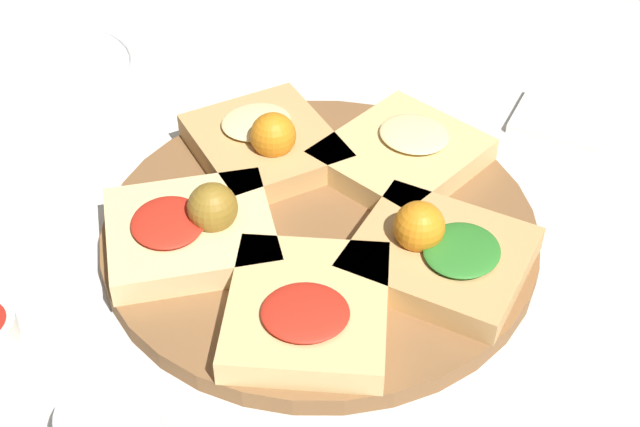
# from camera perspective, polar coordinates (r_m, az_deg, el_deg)

# --- Properties ---
(ground_plane) EXTENTS (3.00, 3.00, 0.00)m
(ground_plane) POSITION_cam_1_polar(r_m,az_deg,el_deg) (0.88, -0.00, -1.59)
(ground_plane) COLOR silver
(serving_board) EXTENTS (0.43, 0.43, 0.02)m
(serving_board) POSITION_cam_1_polar(r_m,az_deg,el_deg) (0.87, -0.00, -1.12)
(serving_board) COLOR brown
(serving_board) RESTS_ON ground_plane
(focaccia_slice_0) EXTENTS (0.19, 0.20, 0.03)m
(focaccia_slice_0) POSITION_cam_1_polar(r_m,az_deg,el_deg) (0.77, -0.81, -6.16)
(focaccia_slice_0) COLOR #DBB775
(focaccia_slice_0) RESTS_ON serving_board
(focaccia_slice_1) EXTENTS (0.16, 0.14, 0.06)m
(focaccia_slice_1) POSITION_cam_1_polar(r_m,az_deg,el_deg) (0.82, 7.63, -2.35)
(focaccia_slice_1) COLOR tan
(focaccia_slice_1) RESTS_ON serving_board
(focaccia_slice_2) EXTENTS (0.17, 0.18, 0.03)m
(focaccia_slice_2) POSITION_cam_1_polar(r_m,az_deg,el_deg) (0.93, 5.31, 3.84)
(focaccia_slice_2) COLOR #DBB775
(focaccia_slice_2) RESTS_ON serving_board
(focaccia_slice_3) EXTENTS (0.20, 0.20, 0.06)m
(focaccia_slice_3) POSITION_cam_1_polar(r_m,az_deg,el_deg) (0.94, -3.52, 4.62)
(focaccia_slice_3) COLOR tan
(focaccia_slice_3) RESTS_ON serving_board
(focaccia_slice_4) EXTENTS (0.21, 0.20, 0.06)m
(focaccia_slice_4) POSITION_cam_1_polar(r_m,az_deg,el_deg) (0.84, -8.17, -0.94)
(focaccia_slice_4) COLOR #E5C689
(focaccia_slice_4) RESTS_ON serving_board
(plate_right) EXTENTS (0.23, 0.23, 0.02)m
(plate_right) POSITION_cam_1_polar(r_m,az_deg,el_deg) (1.16, -17.16, 8.75)
(plate_right) COLOR white
(plate_right) RESTS_ON ground_plane
(napkin_stack) EXTENTS (0.10, 0.09, 0.01)m
(napkin_stack) POSITION_cam_1_polar(r_m,az_deg,el_deg) (1.06, 15.09, 5.76)
(napkin_stack) COLOR white
(napkin_stack) RESTS_ON ground_plane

